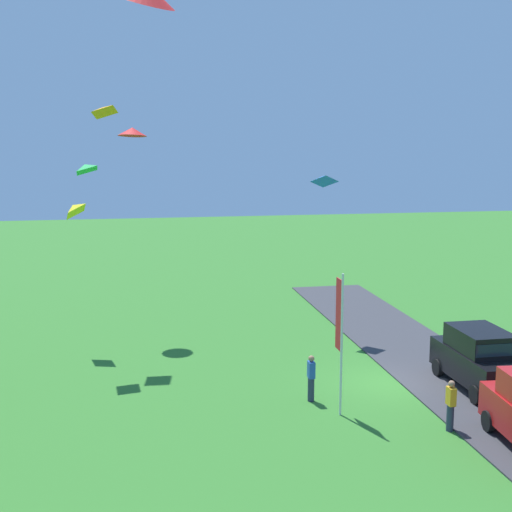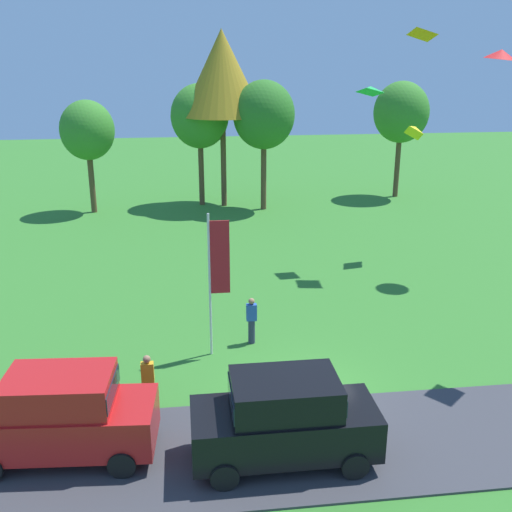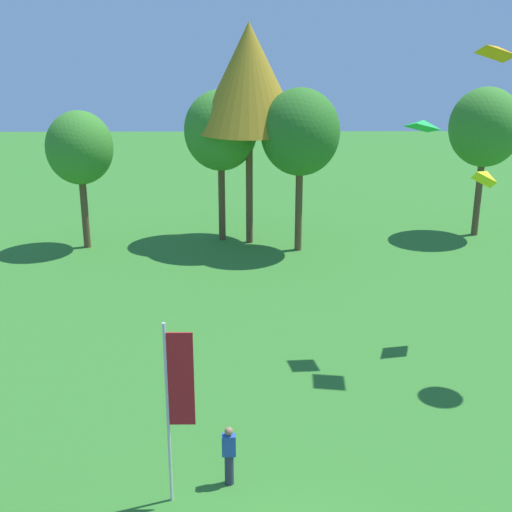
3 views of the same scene
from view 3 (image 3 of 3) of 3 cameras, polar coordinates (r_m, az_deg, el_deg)
The scene contains 10 objects.
person_watching_sky at distance 19.30m, azimuth -2.17°, elevation -15.63°, with size 0.36×0.24×1.71m.
tree_left_of_center at distance 37.18m, azimuth -13.93°, elevation 8.35°, with size 3.37×3.37×7.10m.
tree_center_back at distance 37.32m, azimuth -2.84°, elevation 9.95°, with size 3.78×3.78×7.99m.
tree_lone_near at distance 36.44m, azimuth -0.56°, elevation 14.04°, with size 5.34×5.34×11.28m.
tree_far_left at distance 35.58m, azimuth 3.56°, elevation 9.82°, with size 3.91×3.91×8.26m.
tree_far_right at distance 39.98m, azimuth 17.87°, elevation 9.74°, with size 3.80×3.80×8.03m.
flag_banner at distance 17.61m, azimuth -6.38°, elevation -10.73°, with size 0.71×0.08×4.97m.
kite_diamond_trailing_tail at distance 26.54m, azimuth 17.96°, elevation 6.11°, with size 0.70×1.06×0.35m, color yellow.
kite_diamond_over_trees at distance 24.80m, azimuth 13.24°, elevation 10.24°, with size 0.99×0.80×0.28m, color green.
kite_diamond_mid_center at distance 24.38m, azimuth 18.75°, elevation 15.29°, with size 1.09×0.89×0.25m, color orange.
Camera 3 is at (-0.64, -12.23, 11.93)m, focal length 50.00 mm.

